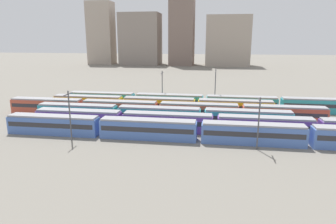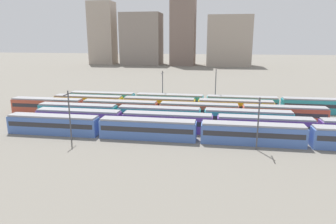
{
  "view_description": "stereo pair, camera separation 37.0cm",
  "coord_description": "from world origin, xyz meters",
  "px_view_note": "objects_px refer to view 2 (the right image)",
  "views": [
    {
      "loc": [
        29.96,
        -52.8,
        18.3
      ],
      "look_at": [
        19.85,
        13.0,
        2.04
      ],
      "focal_mm": 32.39,
      "sensor_mm": 36.0,
      "label": 1
    },
    {
      "loc": [
        30.33,
        -52.75,
        18.3
      ],
      "look_at": [
        19.85,
        13.0,
        2.04
      ],
      "focal_mm": 32.39,
      "sensor_mm": 36.0,
      "label": 2
    }
  ],
  "objects_px": {
    "train_track_0": "(199,131)",
    "catenary_pole_3": "(216,86)",
    "train_track_1": "(317,128)",
    "catenary_pole_2": "(258,121)",
    "train_track_3": "(159,110)",
    "train_track_2": "(159,115)",
    "catenary_pole_1": "(163,86)",
    "catenary_pole_0": "(69,113)",
    "train_track_5": "(280,104)",
    "train_track_4": "(159,105)"
  },
  "relations": [
    {
      "from": "train_track_5",
      "to": "catenary_pole_1",
      "type": "bearing_deg",
      "value": 174.24
    },
    {
      "from": "train_track_4",
      "to": "train_track_5",
      "type": "relative_size",
      "value": 0.5
    },
    {
      "from": "train_track_1",
      "to": "train_track_5",
      "type": "distance_m",
      "value": 20.98
    },
    {
      "from": "train_track_1",
      "to": "catenary_pole_2",
      "type": "height_order",
      "value": "catenary_pole_2"
    },
    {
      "from": "catenary_pole_0",
      "to": "train_track_5",
      "type": "bearing_deg",
      "value": 34.71
    },
    {
      "from": "train_track_2",
      "to": "catenary_pole_2",
      "type": "distance_m",
      "value": 23.52
    },
    {
      "from": "train_track_2",
      "to": "catenary_pole_0",
      "type": "bearing_deg",
      "value": -135.6
    },
    {
      "from": "train_track_1",
      "to": "train_track_4",
      "type": "distance_m",
      "value": 36.48
    },
    {
      "from": "train_track_1",
      "to": "train_track_4",
      "type": "height_order",
      "value": "same"
    },
    {
      "from": "train_track_3",
      "to": "train_track_5",
      "type": "bearing_deg",
      "value": 19.5
    },
    {
      "from": "train_track_1",
      "to": "train_track_3",
      "type": "distance_m",
      "value": 33.77
    },
    {
      "from": "train_track_3",
      "to": "catenary_pole_0",
      "type": "bearing_deg",
      "value": -124.23
    },
    {
      "from": "catenary_pole_1",
      "to": "train_track_0",
      "type": "bearing_deg",
      "value": -67.93
    },
    {
      "from": "train_track_5",
      "to": "catenary_pole_1",
      "type": "xyz_separation_m",
      "value": [
        -30.82,
        3.11,
        3.44
      ]
    },
    {
      "from": "train_track_4",
      "to": "train_track_5",
      "type": "distance_m",
      "value": 30.66
    },
    {
      "from": "train_track_5",
      "to": "catenary_pole_1",
      "type": "height_order",
      "value": "catenary_pole_1"
    },
    {
      "from": "train_track_0",
      "to": "train_track_2",
      "type": "bearing_deg",
      "value": 131.69
    },
    {
      "from": "train_track_4",
      "to": "catenary_pole_2",
      "type": "height_order",
      "value": "catenary_pole_2"
    },
    {
      "from": "train_track_0",
      "to": "catenary_pole_1",
      "type": "relative_size",
      "value": 7.78
    },
    {
      "from": "train_track_1",
      "to": "catenary_pole_3",
      "type": "distance_m",
      "value": 30.83
    },
    {
      "from": "train_track_2",
      "to": "catenary_pole_2",
      "type": "height_order",
      "value": "catenary_pole_2"
    },
    {
      "from": "train_track_2",
      "to": "catenary_pole_1",
      "type": "height_order",
      "value": "catenary_pole_1"
    },
    {
      "from": "train_track_5",
      "to": "catenary_pole_0",
      "type": "height_order",
      "value": "catenary_pole_0"
    },
    {
      "from": "train_track_2",
      "to": "train_track_3",
      "type": "distance_m",
      "value": 5.31
    },
    {
      "from": "train_track_5",
      "to": "catenary_pole_0",
      "type": "distance_m",
      "value": 51.39
    },
    {
      "from": "train_track_3",
      "to": "catenary_pole_2",
      "type": "distance_m",
      "value": 27.59
    },
    {
      "from": "train_track_4",
      "to": "catenary_pole_2",
      "type": "bearing_deg",
      "value": -48.24
    },
    {
      "from": "train_track_1",
      "to": "train_track_4",
      "type": "xyz_separation_m",
      "value": [
        -32.98,
        15.6,
        -0.0
      ]
    },
    {
      "from": "train_track_5",
      "to": "catenary_pole_1",
      "type": "relative_size",
      "value": 11.72
    },
    {
      "from": "catenary_pole_2",
      "to": "train_track_2",
      "type": "bearing_deg",
      "value": 145.34
    },
    {
      "from": "train_track_4",
      "to": "catenary_pole_1",
      "type": "distance_m",
      "value": 9.01
    },
    {
      "from": "train_track_3",
      "to": "catenary_pole_3",
      "type": "relative_size",
      "value": 7.25
    },
    {
      "from": "train_track_0",
      "to": "train_track_1",
      "type": "xyz_separation_m",
      "value": [
        21.77,
        5.2,
        0.0
      ]
    },
    {
      "from": "train_track_0",
      "to": "catenary_pole_3",
      "type": "relative_size",
      "value": 7.25
    },
    {
      "from": "catenary_pole_3",
      "to": "catenary_pole_0",
      "type": "bearing_deg",
      "value": -128.66
    },
    {
      "from": "train_track_4",
      "to": "catenary_pole_3",
      "type": "relative_size",
      "value": 5.41
    },
    {
      "from": "train_track_2",
      "to": "train_track_3",
      "type": "bearing_deg",
      "value": 101.91
    },
    {
      "from": "train_track_0",
      "to": "catenary_pole_0",
      "type": "height_order",
      "value": "catenary_pole_0"
    },
    {
      "from": "catenary_pole_1",
      "to": "catenary_pole_2",
      "type": "bearing_deg",
      "value": -55.81
    },
    {
      "from": "train_track_3",
      "to": "catenary_pole_2",
      "type": "height_order",
      "value": "catenary_pole_2"
    },
    {
      "from": "train_track_2",
      "to": "catenary_pole_1",
      "type": "relative_size",
      "value": 5.81
    },
    {
      "from": "train_track_0",
      "to": "catenary_pole_1",
      "type": "xyz_separation_m",
      "value": [
        -11.81,
        29.11,
        3.44
      ]
    },
    {
      "from": "train_track_1",
      "to": "train_track_2",
      "type": "height_order",
      "value": "same"
    },
    {
      "from": "train_track_0",
      "to": "train_track_4",
      "type": "relative_size",
      "value": 1.34
    },
    {
      "from": "train_track_2",
      "to": "train_track_3",
      "type": "relative_size",
      "value": 0.75
    },
    {
      "from": "train_track_1",
      "to": "catenary_pole_1",
      "type": "relative_size",
      "value": 11.72
    },
    {
      "from": "train_track_5",
      "to": "catenary_pole_2",
      "type": "xyz_separation_m",
      "value": [
        -9.1,
        -28.86,
        3.11
      ]
    },
    {
      "from": "catenary_pole_1",
      "to": "catenary_pole_2",
      "type": "distance_m",
      "value": 38.65
    },
    {
      "from": "train_track_0",
      "to": "catenary_pole_1",
      "type": "height_order",
      "value": "catenary_pole_1"
    },
    {
      "from": "train_track_1",
      "to": "catenary_pole_1",
      "type": "bearing_deg",
      "value": 144.54
    }
  ]
}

